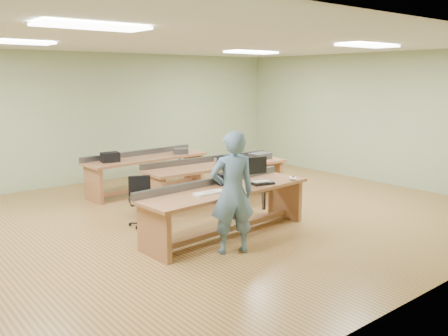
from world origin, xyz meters
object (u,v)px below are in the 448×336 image
at_px(workbench_back, 146,166).
at_px(task_chair, 141,208).
at_px(person, 232,193).
at_px(camera_bag, 225,179).
at_px(parts_bin_grey, 260,156).
at_px(laptop_base, 261,183).
at_px(mug, 223,162).
at_px(workbench_front, 226,200).
at_px(workbench_mid, 216,174).
at_px(drinks_can, 215,161).
at_px(parts_bin_teal, 234,158).

distance_m(workbench_back, task_chair, 2.44).
bearing_deg(person, camera_bag, -101.65).
relative_size(task_chair, parts_bin_grey, 1.79).
xyz_separation_m(laptop_base, task_chair, (-1.42, 1.38, -0.47)).
bearing_deg(mug, laptop_base, -109.10).
distance_m(person, parts_bin_grey, 3.50).
xyz_separation_m(workbench_front, workbench_back, (0.48, 3.32, -0.00)).
relative_size(task_chair, mug, 6.60).
distance_m(workbench_front, workbench_mid, 2.05).
height_order(person, camera_bag, person).
distance_m(camera_bag, parts_bin_grey, 2.52).
height_order(workbench_mid, drinks_can, drinks_can).
distance_m(laptop_base, parts_bin_teal, 2.08).
relative_size(workbench_front, workbench_mid, 1.01).
xyz_separation_m(workbench_back, parts_bin_grey, (1.75, -1.70, 0.26)).
bearing_deg(mug, person, -126.18).
bearing_deg(parts_bin_teal, mug, -162.14).
distance_m(person, drinks_can, 2.83).
xyz_separation_m(workbench_front, drinks_can, (1.12, 1.71, 0.25)).
xyz_separation_m(person, mug, (1.64, 2.24, -0.06)).
relative_size(parts_bin_teal, parts_bin_grey, 0.81).
bearing_deg(laptop_base, workbench_front, -178.75).
relative_size(workbench_front, parts_bin_grey, 6.67).
height_order(laptop_base, task_chair, task_chair).
bearing_deg(workbench_back, mug, -71.85).
height_order(camera_bag, parts_bin_teal, camera_bag).
height_order(laptop_base, camera_bag, camera_bag).
relative_size(person, parts_bin_grey, 3.80).
relative_size(person, parts_bin_teal, 4.69).
bearing_deg(parts_bin_teal, task_chair, -169.38).
bearing_deg(workbench_front, person, -127.12).
height_order(workbench_front, person, person).
bearing_deg(person, parts_bin_grey, -117.35).
bearing_deg(mug, workbench_front, -127.62).
relative_size(laptop_base, task_chair, 0.43).
relative_size(person, laptop_base, 4.92).
distance_m(workbench_back, person, 4.09).
xyz_separation_m(workbench_mid, drinks_can, (-0.02, 0.01, 0.25)).
height_order(laptop_base, mug, mug).
relative_size(workbench_mid, camera_bag, 11.12).
bearing_deg(workbench_mid, parts_bin_grey, -1.78).
distance_m(parts_bin_grey, drinks_can, 1.11).
bearing_deg(workbench_mid, mug, -54.67).
bearing_deg(workbench_front, workbench_back, 77.12).
relative_size(workbench_front, drinks_can, 24.89).
height_order(workbench_front, workbench_back, same).
height_order(workbench_mid, camera_bag, camera_bag).
height_order(workbench_mid, workbench_back, same).
relative_size(parts_bin_grey, mug, 3.68).
height_order(workbench_mid, parts_bin_grey, parts_bin_grey).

